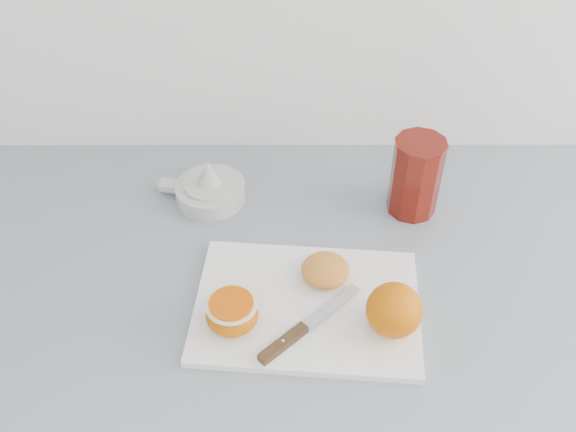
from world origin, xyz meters
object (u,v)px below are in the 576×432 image
at_px(counter, 345,409).
at_px(red_tumbler, 415,179).
at_px(cutting_board, 307,306).
at_px(half_orange, 232,313).
at_px(citrus_juicer, 210,189).

relative_size(counter, red_tumbler, 16.91).
bearing_deg(cutting_board, counter, 48.46).
bearing_deg(cutting_board, half_orange, -161.09).
xyz_separation_m(counter, citrus_juicer, (-0.25, 0.14, 0.47)).
xyz_separation_m(counter, cutting_board, (-0.09, -0.10, 0.45)).
bearing_deg(red_tumbler, counter, -128.09).
height_order(counter, citrus_juicer, citrus_juicer).
bearing_deg(citrus_juicer, counter, -29.97).
bearing_deg(red_tumbler, half_orange, -138.33).
bearing_deg(cutting_board, citrus_juicer, 123.34).
xyz_separation_m(half_orange, red_tumbler, (0.29, 0.26, 0.03)).
bearing_deg(counter, citrus_juicer, 150.03).
height_order(counter, half_orange, half_orange).
xyz_separation_m(half_orange, citrus_juicer, (-0.06, 0.28, -0.01)).
distance_m(cutting_board, citrus_juicer, 0.29).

